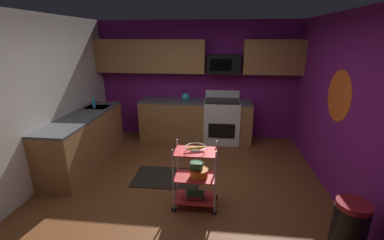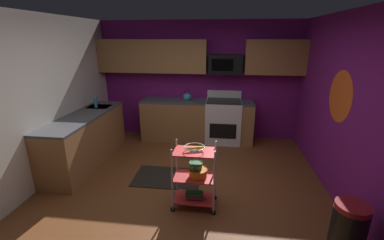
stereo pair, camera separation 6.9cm
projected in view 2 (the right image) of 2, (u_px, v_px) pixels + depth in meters
The scene contains 18 objects.
floor at pixel (182, 192), 3.95m from camera, with size 4.40×4.80×0.04m, color brown.
wall_back at pixel (199, 81), 5.84m from camera, with size 4.52×0.06×2.60m, color #751970.
wall_left at pixel (32, 104), 3.82m from camera, with size 0.06×4.80×2.60m, color silver.
wall_right at pixel (354, 115), 3.28m from camera, with size 0.06×4.80×2.60m, color #751970.
wall_flower_decal at pixel (340, 96), 3.62m from camera, with size 0.74×0.74×0.00m, color #E5591E.
counter_run at pixel (151, 128), 5.30m from camera, with size 3.42×2.72×0.92m.
oven_range at pixel (223, 121), 5.71m from camera, with size 0.76×0.65×1.10m.
upper_cabinets at pixel (192, 56), 5.50m from camera, with size 4.40×0.33×0.70m.
microwave at pixel (225, 64), 5.44m from camera, with size 0.70×0.39×0.40m.
rolling_cart at pixel (195, 177), 3.47m from camera, with size 0.61×0.36×0.91m.
fruit_bowl at pixel (195, 148), 3.34m from camera, with size 0.27×0.27×0.07m.
mixing_bowl_large at pixel (198, 173), 3.44m from camera, with size 0.25×0.25×0.11m.
mixing_bowl_small at pixel (196, 165), 3.43m from camera, with size 0.18×0.18×0.08m.
book_stack at pixel (194, 195), 3.56m from camera, with size 0.25×0.18×0.08m.
kettle at pixel (187, 97), 5.65m from camera, with size 0.21×0.18×0.26m.
dish_soap_bottle at pixel (95, 102), 5.07m from camera, with size 0.06×0.06×0.20m, color #2D8CBF.
trash_can at pixel (347, 232), 2.66m from camera, with size 0.34×0.42×0.66m.
floor_rug at pixel (167, 177), 4.32m from camera, with size 1.10×0.70×0.01m, color black.
Camera 2 is at (0.58, -3.38, 2.24)m, focal length 24.14 mm.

